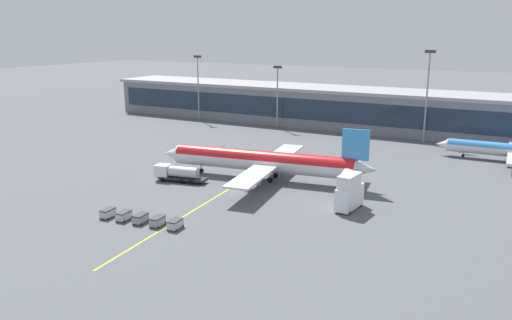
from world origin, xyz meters
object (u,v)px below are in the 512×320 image
Objects in this scene: catering_lift at (349,192)px; main_airliner at (263,161)px; baggage_cart_1 at (124,215)px; baggage_cart_2 at (140,218)px; commuter_jet_near at (512,150)px; baggage_cart_0 at (108,213)px; fuel_tanker at (177,173)px; baggage_cart_3 at (158,221)px; baggage_cart_4 at (175,224)px.

main_airliner is at bearing 156.88° from catering_lift.
main_airliner is at bearing 74.47° from baggage_cart_1.
catering_lift is 34.92m from baggage_cart_2.
catering_lift is at bearing -114.34° from commuter_jet_near.
baggage_cart_1 is at bearing -105.53° from main_airliner.
baggage_cart_0 is at bearing -174.08° from baggage_cart_1.
fuel_tanker is at bearing 112.85° from baggage_cart_2.
catering_lift is 2.51× the size of baggage_cart_3.
baggage_cart_2 is at bearing 5.92° from baggage_cart_1.
baggage_cart_1 is 0.08× the size of commuter_jet_near.
main_airliner is 32.87m from baggage_cart_1.
baggage_cart_1 is 1.00× the size of baggage_cart_2.
baggage_cart_4 is 0.08× the size of commuter_jet_near.
baggage_cart_4 is at bearing -133.90° from catering_lift.
commuter_jet_near is at bearing 55.46° from baggage_cart_2.
baggage_cart_2 is 1.00× the size of baggage_cart_3.
fuel_tanker reaches higher than baggage_cart_0.
baggage_cart_2 is at bearing 5.92° from baggage_cart_0.
baggage_cart_0 is 9.60m from baggage_cart_3.
catering_lift reaches higher than baggage_cart_2.
baggage_cart_4 is (3.18, 0.33, 0.00)m from baggage_cart_3.
baggage_cart_0 is at bearing -127.58° from commuter_jet_near.
baggage_cart_3 is 1.00× the size of baggage_cart_4.
commuter_jet_near reaches higher than baggage_cart_0.
catering_lift is 32.31m from baggage_cart_3.
commuter_jet_near is at bearing 58.81° from baggage_cart_4.
baggage_cart_2 and baggage_cart_3 have the same top height.
main_airliner is 17.70m from fuel_tanker.
baggage_cart_1 is at bearing -126.10° from commuter_jet_near.
fuel_tanker is 3.96× the size of baggage_cart_2.
catering_lift is at bearing 39.30° from baggage_cart_2.
catering_lift is at bearing 42.43° from baggage_cart_3.
baggage_cart_1 is 89.53m from commuter_jet_near.
baggage_cart_1 and baggage_cart_4 have the same top height.
commuter_jet_near is (43.19, 71.33, 2.00)m from baggage_cart_4.
baggage_cart_1 is 1.00× the size of baggage_cart_4.
main_airliner reaches higher than baggage_cart_1.
fuel_tanker is (-14.63, -9.72, -2.14)m from main_airliner.
baggage_cart_1 is at bearing -143.39° from catering_lift.
commuter_jet_near is (49.55, 71.99, 2.00)m from baggage_cart_2.
baggage_cart_0 is 0.08× the size of commuter_jet_near.
commuter_jet_near is at bearing 52.42° from baggage_cart_0.
baggage_cart_1 is 6.40m from baggage_cart_3.
main_airliner is 4.16× the size of fuel_tanker.
commuter_jet_near is (58.61, 50.51, 1.03)m from fuel_tanker.
fuel_tanker is 3.96× the size of baggage_cart_0.
baggage_cart_0 is 12.80m from baggage_cart_4.
baggage_cart_4 is (-20.60, -21.41, -2.28)m from catering_lift.
baggage_cart_4 is at bearing -53.48° from fuel_tanker.
catering_lift is 2.51× the size of baggage_cart_4.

